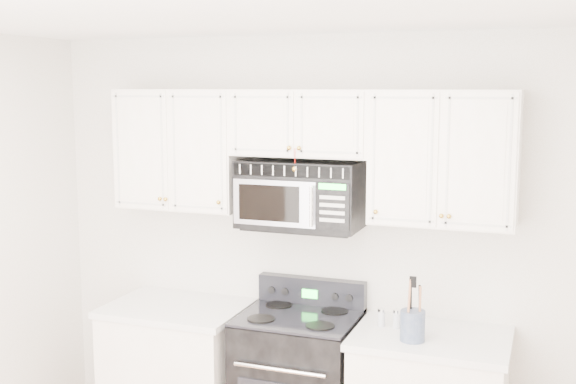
% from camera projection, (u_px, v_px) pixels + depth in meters
% --- Properties ---
extents(room, '(3.51, 3.51, 2.61)m').
position_uv_depth(room, '(176.00, 334.00, 2.89)').
color(room, '#A47358').
rests_on(room, ground).
extents(base_cabinet_left, '(0.86, 0.65, 0.92)m').
position_uv_depth(base_cabinet_left, '(179.00, 379.00, 4.63)').
color(base_cabinet_left, white).
rests_on(base_cabinet_left, ground).
extents(upper_cabinets, '(2.44, 0.37, 0.75)m').
position_uv_depth(upper_cabinets, '(305.00, 147.00, 4.27)').
color(upper_cabinets, white).
rests_on(upper_cabinets, ground).
extents(microwave, '(0.73, 0.41, 0.40)m').
position_uv_depth(microwave, '(300.00, 194.00, 4.30)').
color(microwave, black).
rests_on(microwave, ground).
extents(utensil_crock, '(0.13, 0.13, 0.36)m').
position_uv_depth(utensil_crock, '(413.00, 325.00, 3.90)').
color(utensil_crock, slate).
rests_on(utensil_crock, base_cabinet_right).
extents(shaker_salt, '(0.04, 0.04, 0.11)m').
position_uv_depth(shaker_salt, '(381.00, 317.00, 4.14)').
color(shaker_salt, '#AEB1BC').
rests_on(shaker_salt, base_cabinet_right).
extents(shaker_pepper, '(0.05, 0.05, 0.11)m').
position_uv_depth(shaker_pepper, '(397.00, 319.00, 4.11)').
color(shaker_pepper, '#AEB1BC').
rests_on(shaker_pepper, base_cabinet_right).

